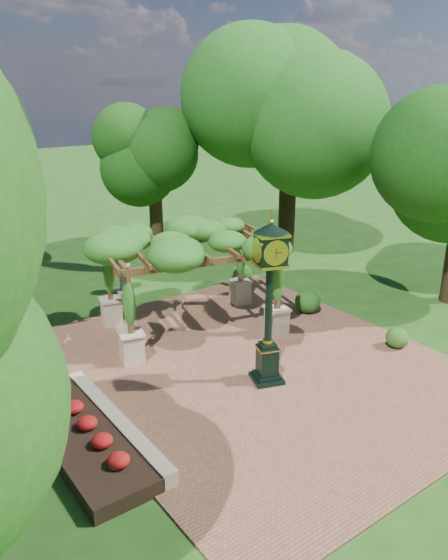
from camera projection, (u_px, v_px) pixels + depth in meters
ground at (278, 380)px, 15.03m from camera, size 120.00×120.00×0.00m
brick_plaza at (255, 365)px, 15.78m from camera, size 10.00×12.00×0.04m
border_wall at (116, 423)px, 12.78m from camera, size 0.35×5.00×0.40m
flower_bed at (80, 437)px, 12.29m from camera, size 1.50×5.00×0.36m
pedestal_clock at (269, 290)px, 14.03m from camera, size 1.13×1.13×4.51m
pergola at (191, 247)px, 17.13m from camera, size 6.15×4.62×3.46m
sundial at (124, 280)px, 21.14m from camera, size 0.72×0.72×1.13m
shrub_front at (397, 338)px, 16.71m from camera, size 0.89×0.89×0.62m
shrub_mid at (308, 301)px, 19.24m from camera, size 1.19×1.19×0.81m
shrub_back at (242, 274)px, 22.07m from camera, size 1.02×1.02×0.76m
tree_north at (153, 154)px, 25.04m from camera, size 3.38×3.38×6.80m
tree_east_far at (291, 98)px, 24.09m from camera, size 5.77×5.77×10.27m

